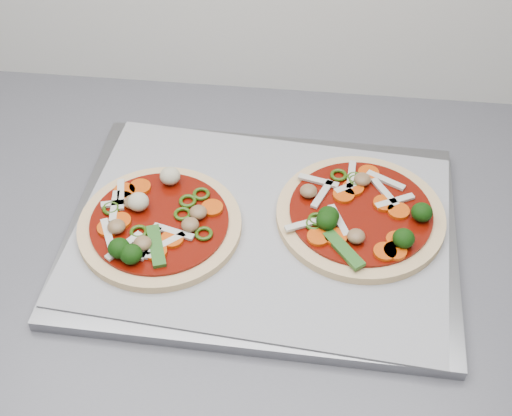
# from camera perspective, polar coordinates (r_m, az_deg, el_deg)

# --- Properties ---
(baking_tray) EXTENTS (0.44, 0.33, 0.01)m
(baking_tray) POSITION_cam_1_polar(r_m,az_deg,el_deg) (0.81, 0.48, -1.91)
(baking_tray) COLOR gray
(baking_tray) RESTS_ON countertop
(parchment) EXTENTS (0.44, 0.33, 0.00)m
(parchment) POSITION_cam_1_polar(r_m,az_deg,el_deg) (0.80, 0.49, -1.52)
(parchment) COLOR #9C9CA1
(parchment) RESTS_ON baking_tray
(pizza_left) EXTENTS (0.24, 0.24, 0.03)m
(pizza_left) POSITION_cam_1_polar(r_m,az_deg,el_deg) (0.80, -7.92, -1.26)
(pizza_left) COLOR tan
(pizza_left) RESTS_ON parchment
(pizza_right) EXTENTS (0.25, 0.25, 0.03)m
(pizza_right) POSITION_cam_1_polar(r_m,az_deg,el_deg) (0.81, 8.34, -0.53)
(pizza_right) COLOR tan
(pizza_right) RESTS_ON parchment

